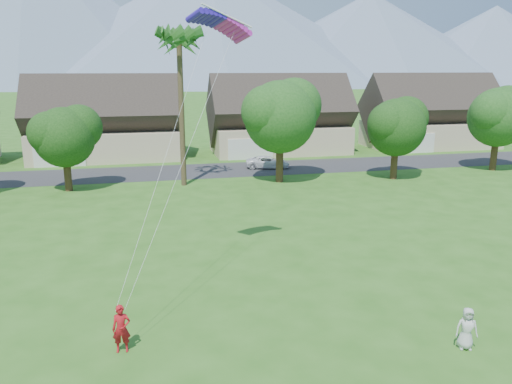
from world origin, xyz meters
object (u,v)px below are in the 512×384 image
object	(u,v)px
watcher	(467,328)
parked_car	(268,162)
parafoil_kite	(220,22)
kite_flyer	(121,329)

from	to	relation	value
watcher	parked_car	world-z (taller)	watcher
parked_car	parafoil_kite	distance (m)	27.44
parked_car	parafoil_kite	xyz separation A→B (m)	(-8.01, -23.96, 10.70)
parked_car	kite_flyer	bearing A→B (deg)	171.82
watcher	parafoil_kite	world-z (taller)	parafoil_kite
kite_flyer	parafoil_kite	distance (m)	12.89
kite_flyer	watcher	world-z (taller)	kite_flyer
watcher	parked_car	xyz separation A→B (m)	(0.95, 32.42, -0.17)
kite_flyer	parafoil_kite	xyz separation A→B (m)	(4.45, 6.11, 10.44)
kite_flyer	watcher	xyz separation A→B (m)	(11.51, -2.34, -0.10)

